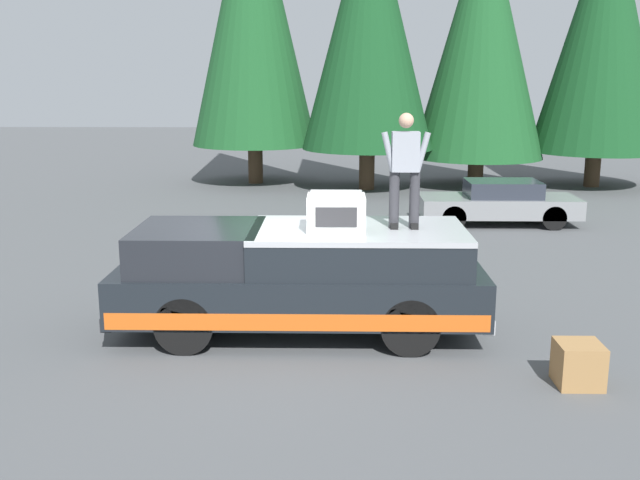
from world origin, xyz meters
The scene contains 10 objects.
ground_plane centered at (0.00, 0.00, 0.00)m, with size 90.00×90.00×0.00m, color #4C4F51.
pickup_truck centered at (0.28, -0.23, 0.87)m, with size 2.01×5.54×1.65m.
compressor_unit centered at (0.09, -0.78, 1.93)m, with size 0.65×0.84×0.56m.
person_on_truck_bed centered at (0.33, -1.78, 2.55)m, with size 0.29×0.72×1.69m.
parked_car_grey centered at (8.78, -5.10, 0.58)m, with size 1.64×4.10×1.16m.
wooden_crate centered at (-1.59, -3.87, 0.28)m, with size 0.56×0.56×0.56m, color olive.
conifer_far_left centered at (15.59, -9.86, 5.42)m, with size 4.48×4.48×9.63m.
conifer_left centered at (15.64, -5.77, 5.20)m, with size 4.54×4.54×9.41m.
conifer_center_left centered at (14.78, -1.87, 5.55)m, with size 4.43×4.43×9.73m.
conifer_center_right centered at (16.24, 2.12, 6.13)m, with size 4.44×4.44×10.88m.
Camera 1 is at (-10.44, -0.74, 3.88)m, focal length 41.34 mm.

